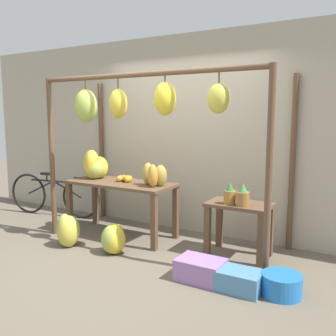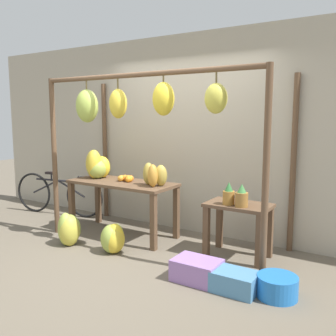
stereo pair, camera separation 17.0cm
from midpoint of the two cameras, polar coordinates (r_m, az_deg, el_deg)
The scene contains 15 objects.
ground_plane at distance 4.53m, azimuth -4.93°, elevation -13.73°, with size 20.00×20.00×0.00m, color #665B4C.
shop_wall_back at distance 5.39m, azimuth 3.99°, elevation 5.09°, with size 8.00×0.08×2.80m.
stall_awning at distance 4.59m, azimuth -2.80°, elevation 7.41°, with size 3.10×1.22×2.17m.
display_table_main at distance 5.25m, azimuth -6.07°, elevation -3.37°, with size 1.54×0.65×0.76m.
display_table_side at distance 4.54m, azimuth 11.72°, elevation -7.41°, with size 0.75×0.47×0.65m.
banana_pile_on_table at distance 5.54m, azimuth -9.99°, elevation 0.31°, with size 0.42×0.40×0.42m.
orange_pile at distance 5.24m, azimuth -5.47°, elevation -1.58°, with size 0.22×0.17×0.09m.
pineapple_cluster at distance 4.37m, azimuth 11.35°, elevation -4.22°, with size 0.31×0.16×0.27m.
banana_pile_ground_left at distance 5.07m, azimuth -14.00°, elevation -9.12°, with size 0.42×0.43×0.43m.
banana_pile_ground_right at distance 4.69m, azimuth -7.22°, elevation -10.66°, with size 0.40×0.39×0.37m.
fruit_crate_white at distance 3.97m, azimuth 5.69°, elevation -15.23°, with size 0.47×0.34×0.22m.
blue_bucket at distance 3.80m, azimuth 17.60°, elevation -16.86°, with size 0.38×0.38×0.21m.
parked_bicycle at distance 6.57m, azimuth -15.67°, elevation -3.79°, with size 1.69×0.38×0.73m.
papaya_pile at distance 4.86m, azimuth -1.10°, elevation -1.08°, with size 0.38×0.31×0.30m.
fruit_crate_purple at distance 3.81m, azimuth 11.48°, elevation -16.62°, with size 0.43×0.30×0.20m.
Camera 2 is at (2.64, -3.29, 1.69)m, focal length 40.00 mm.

